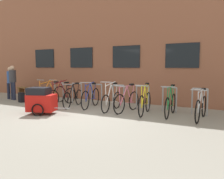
{
  "coord_description": "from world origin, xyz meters",
  "views": [
    {
      "loc": [
        4.16,
        -6.06,
        1.61
      ],
      "look_at": [
        0.13,
        1.6,
        0.74
      ],
      "focal_mm": 36.52,
      "sensor_mm": 36.0,
      "label": 1
    }
  ],
  "objects_px": {
    "bicycle_yellow": "(145,102)",
    "bicycle_pink": "(127,101)",
    "bicycle_white": "(112,100)",
    "bicycle_orange": "(50,94)",
    "wooden_bench": "(29,90)",
    "bike_trailer": "(41,100)",
    "backpack": "(21,97)",
    "person_by_bench": "(10,81)",
    "person_browsing": "(13,80)",
    "bicycle_silver": "(201,107)",
    "bicycle_green": "(170,104)",
    "bicycle_black": "(73,97)",
    "bicycle_blue": "(91,97)",
    "bicycle_maroon": "(62,96)"
  },
  "relations": [
    {
      "from": "bicycle_blue",
      "to": "backpack",
      "type": "xyz_separation_m",
      "value": [
        -3.5,
        -0.36,
        -0.18
      ]
    },
    {
      "from": "bicycle_white",
      "to": "bicycle_pink",
      "type": "xyz_separation_m",
      "value": [
        0.59,
        0.05,
        0.0
      ]
    },
    {
      "from": "bicycle_orange",
      "to": "bicycle_white",
      "type": "bearing_deg",
      "value": -2.92
    },
    {
      "from": "bicycle_orange",
      "to": "bicycle_silver",
      "type": "bearing_deg",
      "value": -1.64
    },
    {
      "from": "bicycle_yellow",
      "to": "bicycle_pink",
      "type": "distance_m",
      "value": 0.7
    },
    {
      "from": "bicycle_yellow",
      "to": "bike_trailer",
      "type": "distance_m",
      "value": 3.53
    },
    {
      "from": "bicycle_silver",
      "to": "bicycle_yellow",
      "type": "xyz_separation_m",
      "value": [
        -1.79,
        0.0,
        0.02
      ]
    },
    {
      "from": "bicycle_yellow",
      "to": "bicycle_black",
      "type": "xyz_separation_m",
      "value": [
        -3.05,
        0.04,
        -0.03
      ]
    },
    {
      "from": "bicycle_orange",
      "to": "bicycle_blue",
      "type": "bearing_deg",
      "value": 0.62
    },
    {
      "from": "backpack",
      "to": "bicycle_green",
      "type": "bearing_deg",
      "value": 20.18
    },
    {
      "from": "person_browsing",
      "to": "bicycle_yellow",
      "type": "bearing_deg",
      "value": -1.63
    },
    {
      "from": "bicycle_white",
      "to": "bike_trailer",
      "type": "relative_size",
      "value": 1.14
    },
    {
      "from": "person_by_bench",
      "to": "person_browsing",
      "type": "xyz_separation_m",
      "value": [
        0.34,
        -0.14,
        0.04
      ]
    },
    {
      "from": "bicycle_orange",
      "to": "bike_trailer",
      "type": "height_order",
      "value": "bicycle_orange"
    },
    {
      "from": "bicycle_blue",
      "to": "bicycle_orange",
      "type": "bearing_deg",
      "value": -179.38
    },
    {
      "from": "bicycle_pink",
      "to": "bicycle_black",
      "type": "bearing_deg",
      "value": -179.13
    },
    {
      "from": "bicycle_black",
      "to": "wooden_bench",
      "type": "distance_m",
      "value": 4.14
    },
    {
      "from": "bike_trailer",
      "to": "wooden_bench",
      "type": "relative_size",
      "value": 1.04
    },
    {
      "from": "bicycle_black",
      "to": "bicycle_pink",
      "type": "relative_size",
      "value": 1.01
    },
    {
      "from": "bicycle_orange",
      "to": "bicycle_yellow",
      "type": "distance_m",
      "value": 4.41
    },
    {
      "from": "bicycle_orange",
      "to": "wooden_bench",
      "type": "xyz_separation_m",
      "value": [
        -2.57,
        1.14,
        -0.04
      ]
    },
    {
      "from": "bicycle_yellow",
      "to": "person_by_bench",
      "type": "bearing_deg",
      "value": 177.32
    },
    {
      "from": "bicycle_pink",
      "to": "bike_trailer",
      "type": "xyz_separation_m",
      "value": [
        -2.43,
        -1.71,
        0.08
      ]
    },
    {
      "from": "bike_trailer",
      "to": "person_browsing",
      "type": "distance_m",
      "value": 4.12
    },
    {
      "from": "bicycle_blue",
      "to": "bicycle_black",
      "type": "height_order",
      "value": "bicycle_blue"
    },
    {
      "from": "bicycle_orange",
      "to": "person_browsing",
      "type": "distance_m",
      "value": 2.44
    },
    {
      "from": "bicycle_blue",
      "to": "bicycle_yellow",
      "type": "height_order",
      "value": "bicycle_yellow"
    },
    {
      "from": "bicycle_silver",
      "to": "backpack",
      "type": "xyz_separation_m",
      "value": [
        -7.6,
        -0.16,
        -0.16
      ]
    },
    {
      "from": "bicycle_white",
      "to": "bicycle_green",
      "type": "xyz_separation_m",
      "value": [
        2.12,
        0.13,
        0.01
      ]
    },
    {
      "from": "bicycle_green",
      "to": "bike_trailer",
      "type": "height_order",
      "value": "bicycle_green"
    },
    {
      "from": "bicycle_yellow",
      "to": "wooden_bench",
      "type": "height_order",
      "value": "bicycle_yellow"
    },
    {
      "from": "bicycle_white",
      "to": "bicycle_orange",
      "type": "bearing_deg",
      "value": 177.08
    },
    {
      "from": "bicycle_orange",
      "to": "bike_trailer",
      "type": "bearing_deg",
      "value": -54.69
    },
    {
      "from": "bicycle_white",
      "to": "bicycle_silver",
      "type": "bearing_deg",
      "value": -0.35
    },
    {
      "from": "person_by_bench",
      "to": "bike_trailer",
      "type": "bearing_deg",
      "value": -26.21
    },
    {
      "from": "person_browsing",
      "to": "backpack",
      "type": "distance_m",
      "value": 1.27
    },
    {
      "from": "wooden_bench",
      "to": "person_by_bench",
      "type": "height_order",
      "value": "person_by_bench"
    },
    {
      "from": "bicycle_white",
      "to": "person_by_bench",
      "type": "distance_m",
      "value": 5.87
    },
    {
      "from": "bicycle_black",
      "to": "bike_trailer",
      "type": "relative_size",
      "value": 1.16
    },
    {
      "from": "bicycle_orange",
      "to": "wooden_bench",
      "type": "relative_size",
      "value": 1.3
    },
    {
      "from": "bicycle_silver",
      "to": "person_browsing",
      "type": "height_order",
      "value": "person_browsing"
    },
    {
      "from": "bicycle_white",
      "to": "backpack",
      "type": "bearing_deg",
      "value": -177.7
    },
    {
      "from": "bicycle_green",
      "to": "bicycle_black",
      "type": "bearing_deg",
      "value": -178.35
    },
    {
      "from": "bicycle_orange",
      "to": "bicycle_green",
      "type": "bearing_deg",
      "value": -0.32
    },
    {
      "from": "wooden_bench",
      "to": "bicycle_maroon",
      "type": "bearing_deg",
      "value": -19.4
    },
    {
      "from": "bicycle_silver",
      "to": "person_browsing",
      "type": "xyz_separation_m",
      "value": [
        -8.58,
        0.19,
        0.58
      ]
    },
    {
      "from": "bicycle_orange",
      "to": "wooden_bench",
      "type": "height_order",
      "value": "bicycle_orange"
    },
    {
      "from": "bicycle_silver",
      "to": "bicycle_green",
      "type": "height_order",
      "value": "bicycle_green"
    },
    {
      "from": "bicycle_pink",
      "to": "wooden_bench",
      "type": "height_order",
      "value": "bicycle_pink"
    },
    {
      "from": "bicycle_orange",
      "to": "bicycle_green",
      "type": "xyz_separation_m",
      "value": [
        5.24,
        -0.03,
        -0.02
      ]
    }
  ]
}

